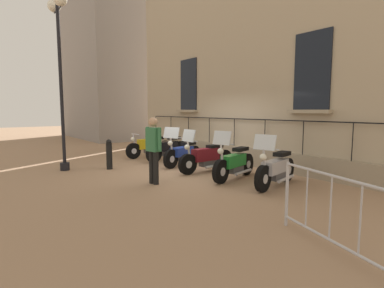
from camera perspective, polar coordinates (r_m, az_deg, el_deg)
The scene contains 13 objects.
ground_plane at distance 9.54m, azimuth -1.26°, elevation -4.89°, with size 60.00×60.00×0.00m, color #9E7A5B.
building_facade at distance 11.20m, azimuth 9.74°, elevation 16.04°, with size 0.82×12.95×7.71m.
motorcycle_yellow at distance 12.16m, azimuth -7.98°, elevation -0.44°, with size 2.13×0.54×0.97m.
motorcycle_black at distance 11.25m, azimuth -4.55°, elevation -0.94°, with size 2.05×0.66×1.07m.
motorcycle_blue at distance 10.17m, azimuth -1.77°, elevation -1.75°, with size 1.87×0.85×1.33m.
motorcycle_maroon at distance 9.21m, azimuth 2.71°, elevation -2.56°, with size 2.10×0.64×1.32m.
motorcycle_green at distance 8.30m, azimuth 7.98°, elevation -3.67°, with size 1.96×0.75×1.35m.
motorcycle_silver at distance 7.70m, azimuth 15.54°, elevation -4.64°, with size 1.97×0.73×1.32m.
lamppost at distance 10.28m, azimuth -23.83°, elevation 16.98°, with size 0.39×1.09×5.21m.
crowd_barrier at distance 4.33m, azimuth 26.85°, elevation -11.90°, with size 0.78×2.26×1.05m.
bollard at distance 9.93m, azimuth -15.38°, elevation -1.86°, with size 0.19×0.19×0.96m.
pedestrian_standing at distance 7.66m, azimuth -7.28°, elevation -0.49°, with size 0.28×0.52×1.69m.
distant_building at distance 22.29m, azimuth -13.41°, elevation 16.18°, with size 5.99×7.30×11.41m.
Camera 1 is at (5.48, 7.58, 1.88)m, focal length 28.24 mm.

